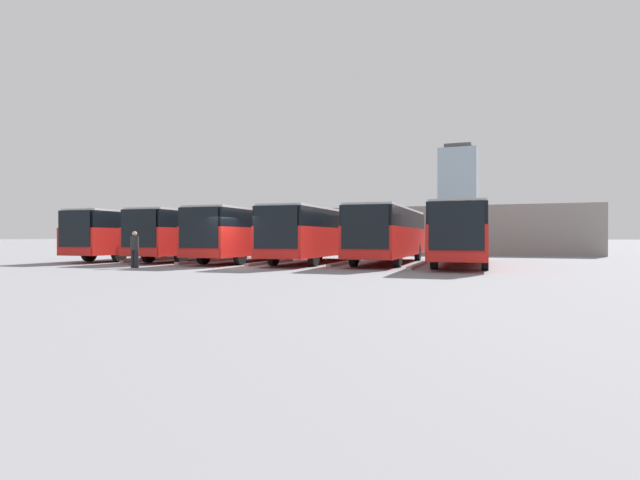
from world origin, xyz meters
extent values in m
plane|color=gray|center=(0.00, 0.00, 0.00)|extent=(600.00, 600.00, 0.00)
cube|color=red|center=(-10.37, -5.61, 1.24)|extent=(2.99, 12.00, 1.58)
cube|color=black|center=(-10.37, -5.61, 2.52)|extent=(2.94, 11.82, 0.97)
cube|color=black|center=(-10.60, 0.35, 1.98)|extent=(2.24, 0.12, 2.05)
cube|color=red|center=(-10.60, 0.36, 0.67)|extent=(2.42, 0.15, 0.40)
cube|color=silver|center=(-10.37, -5.61, 3.06)|extent=(2.87, 11.52, 0.12)
cylinder|color=black|center=(-11.63, -1.96, 0.53)|extent=(0.34, 1.07, 1.06)
cylinder|color=black|center=(-9.39, -1.88, 0.53)|extent=(0.34, 1.07, 1.06)
cylinder|color=black|center=(-11.35, -9.34, 0.53)|extent=(0.34, 1.07, 1.06)
cylinder|color=black|center=(-9.11, -9.26, 0.53)|extent=(0.34, 1.07, 1.06)
cube|color=#9E9E99|center=(-8.30, -3.82, 0.07)|extent=(0.47, 6.13, 0.15)
cube|color=red|center=(-6.22, -6.45, 1.24)|extent=(2.99, 12.00, 1.58)
cube|color=black|center=(-6.22, -6.45, 2.52)|extent=(2.94, 11.82, 0.97)
cube|color=black|center=(-6.45, -0.49, 1.98)|extent=(2.24, 0.12, 2.05)
cube|color=red|center=(-6.45, -0.48, 0.67)|extent=(2.42, 0.15, 0.40)
cube|color=silver|center=(-6.22, -6.45, 3.06)|extent=(2.87, 11.52, 0.12)
cylinder|color=black|center=(-7.48, -2.80, 0.53)|extent=(0.34, 1.07, 1.06)
cylinder|color=black|center=(-5.24, -2.72, 0.53)|extent=(0.34, 1.07, 1.06)
cylinder|color=black|center=(-7.21, -10.18, 0.53)|extent=(0.34, 1.07, 1.06)
cylinder|color=black|center=(-4.96, -10.10, 0.53)|extent=(0.34, 1.07, 1.06)
cube|color=#9E9E99|center=(-4.15, -4.67, 0.07)|extent=(0.47, 6.13, 0.15)
cube|color=red|center=(-2.07, -5.64, 1.24)|extent=(2.99, 12.00, 1.58)
cube|color=black|center=(-2.07, -5.64, 2.52)|extent=(2.94, 11.82, 0.97)
cube|color=black|center=(-2.30, 0.32, 1.98)|extent=(2.24, 0.12, 2.05)
cube|color=red|center=(-2.30, 0.33, 0.67)|extent=(2.42, 0.15, 0.40)
cube|color=silver|center=(-2.07, -5.64, 3.06)|extent=(2.87, 11.52, 0.12)
cylinder|color=black|center=(-3.33, -1.99, 0.53)|extent=(0.34, 1.07, 1.06)
cylinder|color=black|center=(-1.09, -1.91, 0.53)|extent=(0.34, 1.07, 1.06)
cylinder|color=black|center=(-3.06, -9.37, 0.53)|extent=(0.34, 1.07, 1.06)
cylinder|color=black|center=(-0.82, -9.29, 0.53)|extent=(0.34, 1.07, 1.06)
cube|color=#9E9E99|center=(0.00, -3.85, 0.07)|extent=(0.47, 6.13, 0.15)
cube|color=red|center=(2.07, -5.43, 1.24)|extent=(2.99, 12.00, 1.58)
cube|color=black|center=(2.07, -5.43, 2.52)|extent=(2.94, 11.82, 0.97)
cube|color=black|center=(1.85, 0.54, 1.98)|extent=(2.24, 0.12, 2.05)
cube|color=red|center=(1.85, 0.55, 0.67)|extent=(2.42, 0.15, 0.40)
cube|color=silver|center=(2.07, -5.43, 3.06)|extent=(2.87, 11.52, 0.12)
cylinder|color=black|center=(0.82, -1.78, 0.53)|extent=(0.34, 1.07, 1.06)
cylinder|color=black|center=(3.06, -1.69, 0.53)|extent=(0.34, 1.07, 1.06)
cylinder|color=black|center=(1.09, -9.16, 0.53)|extent=(0.34, 1.07, 1.06)
cylinder|color=black|center=(3.33, -9.07, 0.53)|extent=(0.34, 1.07, 1.06)
cube|color=#9E9E99|center=(4.15, -3.64, 0.07)|extent=(0.47, 6.13, 0.15)
cube|color=red|center=(6.22, -5.93, 1.24)|extent=(2.99, 12.00, 1.58)
cube|color=black|center=(6.22, -5.93, 2.52)|extent=(2.94, 11.82, 0.97)
cube|color=black|center=(6.00, 0.04, 1.98)|extent=(2.24, 0.12, 2.05)
cube|color=red|center=(6.00, 0.04, 0.67)|extent=(2.42, 0.15, 0.40)
cube|color=silver|center=(6.22, -5.93, 3.06)|extent=(2.87, 11.52, 0.12)
cylinder|color=black|center=(4.96, -2.28, 0.53)|extent=(0.34, 1.07, 1.06)
cylinder|color=black|center=(7.21, -2.20, 0.53)|extent=(0.34, 1.07, 1.06)
cylinder|color=black|center=(5.24, -9.66, 0.53)|extent=(0.34, 1.07, 1.06)
cylinder|color=black|center=(7.48, -9.58, 0.53)|extent=(0.34, 1.07, 1.06)
cube|color=#9E9E99|center=(8.30, -4.14, 0.07)|extent=(0.47, 6.13, 0.15)
cube|color=red|center=(10.37, -5.55, 1.24)|extent=(2.99, 12.00, 1.58)
cube|color=black|center=(10.37, -5.55, 2.52)|extent=(2.94, 11.82, 0.97)
cube|color=black|center=(10.15, 0.42, 1.98)|extent=(2.24, 0.12, 2.05)
cube|color=red|center=(10.15, 0.42, 0.67)|extent=(2.42, 0.15, 0.40)
cube|color=silver|center=(10.37, -5.55, 3.06)|extent=(2.87, 11.52, 0.12)
cylinder|color=black|center=(9.11, -1.90, 0.53)|extent=(0.34, 1.07, 1.06)
cylinder|color=black|center=(11.35, -1.82, 0.53)|extent=(0.34, 1.07, 1.06)
cylinder|color=black|center=(9.39, -9.28, 0.53)|extent=(0.34, 1.07, 1.06)
cylinder|color=black|center=(11.63, -9.20, 0.53)|extent=(0.34, 1.07, 1.06)
cylinder|color=black|center=(4.53, 2.13, 0.43)|extent=(0.20, 0.20, 0.86)
cylinder|color=black|center=(4.31, 2.13, 0.43)|extent=(0.20, 0.20, 0.86)
cylinder|color=#262628|center=(4.42, 2.13, 1.20)|extent=(0.40, 0.40, 0.68)
sphere|color=tan|center=(4.42, 2.13, 1.66)|extent=(0.23, 0.23, 0.23)
cube|color=gray|center=(0.00, -27.36, 2.07)|extent=(39.19, 12.31, 4.14)
cube|color=silver|center=(0.00, -35.01, 3.89)|extent=(39.19, 3.00, 0.24)
cylinder|color=slate|center=(-13.72, -36.11, 1.94)|extent=(0.20, 0.20, 3.89)
cylinder|color=slate|center=(13.72, -36.11, 1.94)|extent=(0.20, 0.20, 3.89)
cube|color=#93A8B7|center=(12.01, -243.48, 23.19)|extent=(18.80, 18.80, 46.38)
cube|color=#4C4C51|center=(12.01, -243.48, 47.58)|extent=(13.16, 13.16, 2.40)
camera|label=1|loc=(-12.66, 21.59, 1.51)|focal=28.00mm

